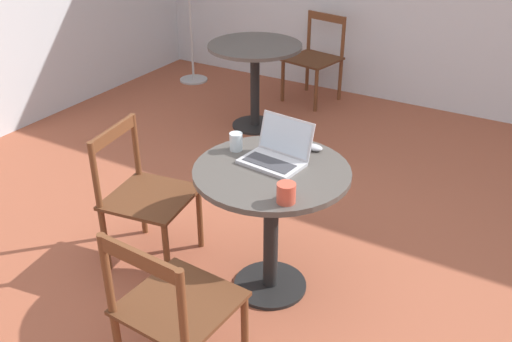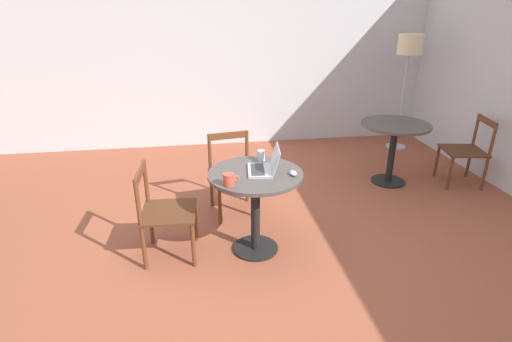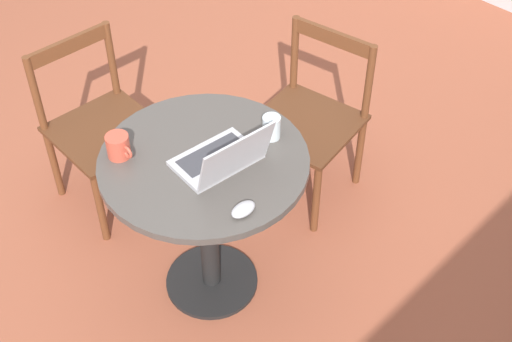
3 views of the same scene
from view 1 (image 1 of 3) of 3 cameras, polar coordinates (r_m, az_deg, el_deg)
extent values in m
plane|color=#9E5138|center=(3.17, 3.83, -13.55)|extent=(16.00, 16.00, 0.00)
cylinder|color=black|center=(3.30, 1.41, -11.28)|extent=(0.41, 0.41, 0.02)
cylinder|color=black|center=(3.08, 1.49, -6.09)|extent=(0.08, 0.08, 0.71)
cylinder|color=#4C4742|center=(2.88, 1.59, -0.07)|extent=(0.81, 0.81, 0.03)
cylinder|color=black|center=(5.19, -0.11, 4.62)|extent=(0.41, 0.41, 0.02)
cylinder|color=black|center=(5.06, -0.11, 8.38)|extent=(0.08, 0.08, 0.71)
cylinder|color=#4C4742|center=(4.94, -0.11, 12.38)|extent=(0.81, 0.81, 0.03)
cylinder|color=brown|center=(3.50, -5.65, -4.69)|extent=(0.04, 0.04, 0.41)
cylinder|color=brown|center=(3.22, -8.91, -8.35)|extent=(0.04, 0.04, 0.41)
cylinder|color=brown|center=(3.68, -11.29, -3.34)|extent=(0.04, 0.04, 0.41)
cylinder|color=brown|center=(3.41, -14.86, -6.65)|extent=(0.04, 0.04, 0.41)
cube|color=#562F1A|center=(3.33, -10.50, -2.59)|extent=(0.52, 0.52, 0.02)
cylinder|color=brown|center=(3.48, -11.95, 2.59)|extent=(0.04, 0.04, 0.39)
cylinder|color=brown|center=(3.19, -15.80, -0.42)|extent=(0.04, 0.04, 0.39)
cube|color=brown|center=(3.27, -14.12, 3.67)|extent=(0.43, 0.09, 0.07)
cylinder|color=brown|center=(2.94, -7.80, -12.47)|extent=(0.04, 0.04, 0.41)
cylinder|color=brown|center=(2.75, -1.13, -15.67)|extent=(0.04, 0.04, 0.41)
cube|color=#562F1A|center=(2.58, -7.62, -12.96)|extent=(0.48, 0.48, 0.02)
cylinder|color=brown|center=(2.46, -14.69, -9.92)|extent=(0.04, 0.04, 0.39)
cylinder|color=brown|center=(2.23, -7.36, -13.80)|extent=(0.04, 0.04, 0.39)
cube|color=brown|center=(2.24, -11.62, -8.62)|extent=(0.05, 0.43, 0.07)
cylinder|color=brown|center=(5.48, 6.02, 7.99)|extent=(0.04, 0.04, 0.41)
cylinder|color=brown|center=(5.70, 2.69, 8.97)|extent=(0.04, 0.04, 0.41)
cylinder|color=brown|center=(5.79, 8.40, 9.00)|extent=(0.04, 0.04, 0.41)
cylinder|color=brown|center=(6.01, 5.15, 9.92)|extent=(0.04, 0.04, 0.41)
cube|color=#562F1A|center=(5.67, 5.67, 11.06)|extent=(0.53, 0.53, 0.02)
cylinder|color=brown|center=(5.67, 8.71, 13.04)|extent=(0.04, 0.04, 0.39)
cylinder|color=brown|center=(5.89, 5.34, 13.83)|extent=(0.04, 0.04, 0.39)
cube|color=brown|center=(5.73, 7.09, 15.01)|extent=(0.10, 0.43, 0.07)
cylinder|color=#B7B7B7|center=(6.36, -6.25, 9.07)|extent=(0.30, 0.30, 0.02)
cylinder|color=#B7B7B7|center=(6.17, -6.60, 15.18)|extent=(0.02, 0.02, 1.39)
cube|color=#B7B7BC|center=(2.91, 1.56, 0.81)|extent=(0.23, 0.33, 0.02)
cube|color=#38383D|center=(2.89, 1.34, 0.85)|extent=(0.14, 0.28, 0.00)
cube|color=#B7B7BC|center=(2.96, 3.03, 3.55)|extent=(0.10, 0.32, 0.20)
cube|color=silver|center=(2.96, 2.97, 3.54)|extent=(0.08, 0.29, 0.18)
ellipsoid|color=#B7B7BC|center=(3.07, 5.80, 2.37)|extent=(0.06, 0.10, 0.03)
cylinder|color=#C64C38|center=(2.58, 3.04, -2.21)|extent=(0.09, 0.09, 0.09)
torus|color=#C64C38|center=(2.62, 3.62, -1.58)|extent=(0.05, 0.01, 0.05)
cylinder|color=silver|center=(3.05, -2.01, 2.95)|extent=(0.07, 0.07, 0.10)
camera|label=2|loc=(2.53, 77.77, 5.39)|focal=28.00mm
camera|label=3|loc=(3.77, 36.95, 30.81)|focal=50.00mm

